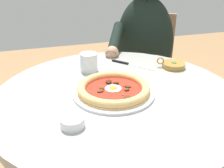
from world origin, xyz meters
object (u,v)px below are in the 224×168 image
object	(u,v)px
ramekin_capers	(72,122)
cafe_chair_diner	(146,66)
steak_knife	(126,64)
pizza_on_plate	(114,89)
dining_table	(117,128)
water_glass	(89,63)
diner_person	(142,73)
olive_pan	(173,65)

from	to	relation	value
ramekin_capers	cafe_chair_diner	xyz separation A→B (m)	(0.87, -0.63, -0.23)
steak_knife	ramekin_capers	xyz separation A→B (m)	(-0.43, 0.33, 0.01)
pizza_on_plate	cafe_chair_diner	bearing A→B (deg)	-32.53
dining_table	water_glass	size ratio (longest dim) A/B	11.49
cafe_chair_diner	water_glass	bearing A→B (deg)	133.30
steak_knife	pizza_on_plate	bearing A→B (deg)	151.50
dining_table	diner_person	xyz separation A→B (m)	(0.58, -0.36, -0.05)
pizza_on_plate	olive_pan	world-z (taller)	olive_pan
pizza_on_plate	steak_knife	world-z (taller)	pizza_on_plate
steak_knife	diner_person	bearing A→B (deg)	-35.62
pizza_on_plate	olive_pan	xyz separation A→B (m)	(0.17, -0.34, -0.01)
ramekin_capers	cafe_chair_diner	size ratio (longest dim) A/B	0.08
diner_person	steak_knife	bearing A→B (deg)	144.38
cafe_chair_diner	diner_person	bearing A→B (deg)	147.34
diner_person	olive_pan	bearing A→B (deg)	175.16
ramekin_capers	olive_pan	distance (m)	0.62
pizza_on_plate	diner_person	size ratio (longest dim) A/B	0.25
dining_table	steak_knife	size ratio (longest dim) A/B	5.37
steak_knife	cafe_chair_diner	size ratio (longest dim) A/B	0.20
pizza_on_plate	diner_person	world-z (taller)	diner_person
pizza_on_plate	cafe_chair_diner	size ratio (longest dim) A/B	0.35
water_glass	steak_knife	xyz separation A→B (m)	(0.03, -0.19, -0.03)
dining_table	cafe_chair_diner	xyz separation A→B (m)	(0.70, -0.43, -0.05)
water_glass	diner_person	xyz separation A→B (m)	(0.35, -0.42, -0.25)
steak_knife	diner_person	world-z (taller)	diner_person
pizza_on_plate	cafe_chair_diner	distance (m)	0.87
dining_table	diner_person	size ratio (longest dim) A/B	0.78
olive_pan	diner_person	distance (m)	0.48
olive_pan	pizza_on_plate	bearing A→B (deg)	116.21
pizza_on_plate	cafe_chair_diner	xyz separation A→B (m)	(0.71, -0.45, -0.23)
olive_pan	ramekin_capers	bearing A→B (deg)	122.35
pizza_on_plate	water_glass	distance (m)	0.25
pizza_on_plate	olive_pan	bearing A→B (deg)	-63.79
steak_knife	diner_person	size ratio (longest dim) A/B	0.15
dining_table	water_glass	bearing A→B (deg)	13.90
water_glass	diner_person	size ratio (longest dim) A/B	0.07
pizza_on_plate	cafe_chair_diner	world-z (taller)	cafe_chair_diner
steak_knife	olive_pan	bearing A→B (deg)	-117.68
dining_table	pizza_on_plate	xyz separation A→B (m)	(-0.01, 0.02, 0.18)
water_glass	steak_knife	distance (m)	0.19
dining_table	steak_knife	xyz separation A→B (m)	(0.26, -0.13, 0.17)
steak_knife	olive_pan	distance (m)	0.22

